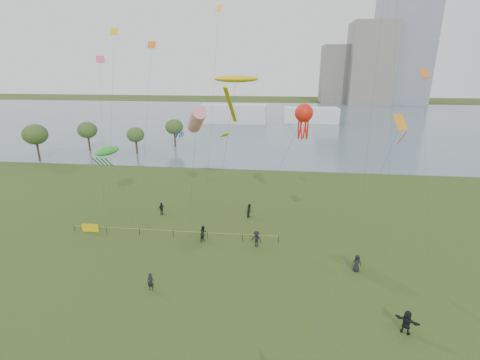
# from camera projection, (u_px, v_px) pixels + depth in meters

# --- Properties ---
(ground_plane) EXTENTS (400.00, 400.00, 0.00)m
(ground_plane) POSITION_uv_depth(u_px,v_px,m) (225.00, 318.00, 27.05)
(ground_plane) COLOR #243711
(lake) EXTENTS (400.00, 120.00, 0.08)m
(lake) POSITION_uv_depth(u_px,v_px,m) (269.00, 121.00, 121.30)
(lake) COLOR slate
(lake) RESTS_ON ground_plane
(building_mid) EXTENTS (20.00, 20.00, 38.00)m
(building_mid) POSITION_uv_depth(u_px,v_px,m) (369.00, 64.00, 168.76)
(building_mid) COLOR slate
(building_mid) RESTS_ON ground_plane
(building_low) EXTENTS (16.00, 18.00, 28.00)m
(building_low) POSITION_uv_depth(u_px,v_px,m) (337.00, 74.00, 177.51)
(building_low) COLOR slate
(building_low) RESTS_ON ground_plane
(pavilion_left) EXTENTS (22.00, 8.00, 6.00)m
(pavilion_left) POSITION_uv_depth(u_px,v_px,m) (233.00, 114.00, 116.94)
(pavilion_left) COLOR silver
(pavilion_left) RESTS_ON ground_plane
(pavilion_right) EXTENTS (18.00, 7.00, 5.00)m
(pavilion_right) POSITION_uv_depth(u_px,v_px,m) (311.00, 115.00, 117.11)
(pavilion_right) COLOR white
(pavilion_right) RESTS_ON ground_plane
(trees) EXTENTS (28.31, 20.27, 7.48)m
(trees) POSITION_uv_depth(u_px,v_px,m) (101.00, 132.00, 75.28)
(trees) COLOR #3C271B
(trees) RESTS_ON ground_plane
(fence) EXTENTS (24.07, 0.07, 1.05)m
(fence) POSITION_uv_depth(u_px,v_px,m) (122.00, 230.00, 40.24)
(fence) COLOR black
(fence) RESTS_ON ground_plane
(spectator_a) EXTENTS (0.99, 1.09, 1.83)m
(spectator_a) POSITION_uv_depth(u_px,v_px,m) (204.00, 234.00, 38.52)
(spectator_a) COLOR black
(spectator_a) RESTS_ON ground_plane
(spectator_b) EXTENTS (1.36, 1.09, 1.84)m
(spectator_b) POSITION_uv_depth(u_px,v_px,m) (256.00, 239.00, 37.32)
(spectator_b) COLOR black
(spectator_b) RESTS_ON ground_plane
(spectator_c) EXTENTS (0.86, 1.02, 1.64)m
(spectator_c) POSITION_uv_depth(u_px,v_px,m) (161.00, 209.00, 45.42)
(spectator_c) COLOR black
(spectator_c) RESTS_ON ground_plane
(spectator_d) EXTENTS (0.89, 0.62, 1.72)m
(spectator_d) POSITION_uv_depth(u_px,v_px,m) (357.00, 263.00, 32.90)
(spectator_d) COLOR black
(spectator_d) RESTS_ON ground_plane
(spectator_e) EXTENTS (1.77, 1.38, 1.87)m
(spectator_e) POSITION_uv_depth(u_px,v_px,m) (407.00, 322.00, 25.23)
(spectator_e) COLOR black
(spectator_e) RESTS_ON ground_plane
(spectator_f) EXTENTS (0.64, 0.47, 1.63)m
(spectator_f) POSITION_uv_depth(u_px,v_px,m) (151.00, 282.00, 30.11)
(spectator_f) COLOR black
(spectator_f) RESTS_ON ground_plane
(spectator_g) EXTENTS (0.88, 1.02, 1.80)m
(spectator_g) POSITION_uv_depth(u_px,v_px,m) (250.00, 211.00, 44.56)
(spectator_g) COLOR black
(spectator_g) RESTS_ON ground_plane
(kite_stingray) EXTENTS (4.86, 10.00, 17.67)m
(kite_stingray) POSITION_uv_depth(u_px,v_px,m) (236.00, 80.00, 36.94)
(kite_stingray) COLOR #3F3F42
(kite_windsock) EXTENTS (4.19, 5.00, 14.38)m
(kite_windsock) POSITION_uv_depth(u_px,v_px,m) (196.00, 120.00, 41.10)
(kite_windsock) COLOR #3F3F42
(kite_creature) EXTENTS (7.00, 6.32, 8.78)m
(kite_creature) POSITION_uv_depth(u_px,v_px,m) (107.00, 151.00, 43.98)
(kite_creature) COLOR #3F3F42
(kite_octopus) EXTENTS (7.19, 7.61, 14.72)m
(kite_octopus) POSITION_uv_depth(u_px,v_px,m) (304.00, 114.00, 37.98)
(kite_octopus) COLOR #3F3F42
(kite_delta) EXTENTS (7.68, 9.96, 15.17)m
(kite_delta) POSITION_uv_depth(u_px,v_px,m) (396.00, 135.00, 26.04)
(kite_delta) COLOR #3F3F42
(small_kites) EXTENTS (33.38, 14.75, 9.40)m
(small_kites) POSITION_uv_depth(u_px,v_px,m) (242.00, 26.00, 36.88)
(small_kites) COLOR orange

